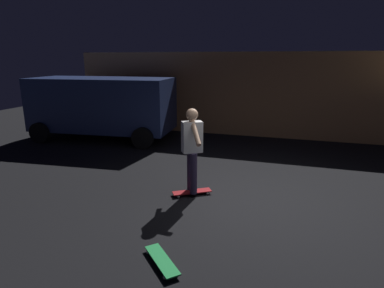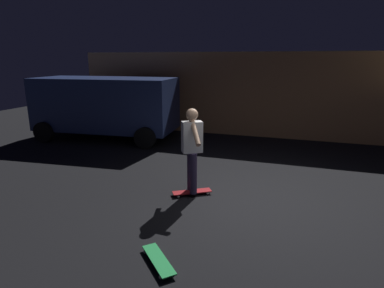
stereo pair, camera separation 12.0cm
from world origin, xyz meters
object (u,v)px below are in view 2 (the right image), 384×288
(skateboard_spare, at_px, (159,260))
(skateboard_ridden, at_px, (192,192))
(parked_van, at_px, (106,104))
(skater, at_px, (192,145))

(skateboard_spare, bearing_deg, skateboard_ridden, 97.34)
(skateboard_ridden, bearing_deg, parked_van, 139.66)
(skater, bearing_deg, skateboard_spare, -82.66)
(parked_van, height_order, skater, parked_van)
(skater, bearing_deg, skateboard_ridden, 7.13)
(skateboard_ridden, bearing_deg, skateboard_spare, -82.66)
(skateboard_ridden, distance_m, skater, 0.98)
(parked_van, distance_m, skateboard_ridden, 5.70)
(parked_van, distance_m, skateboard_spare, 7.54)
(parked_van, bearing_deg, skateboard_spare, -52.32)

